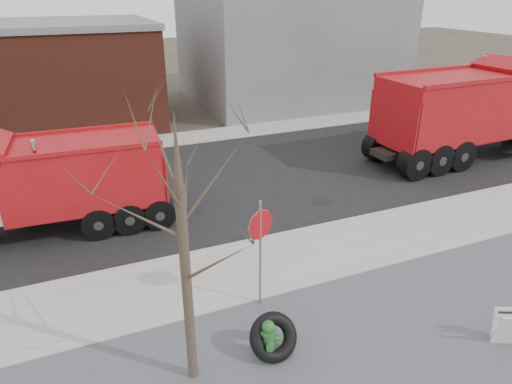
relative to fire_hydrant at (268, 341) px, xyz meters
name	(u,v)px	position (x,y,z in m)	size (l,w,h in m)	color
ground	(284,269)	(1.68, 2.71, -0.41)	(120.00, 120.00, 0.00)	#383328
gravel_verge	(361,359)	(1.68, -0.79, -0.40)	(60.00, 5.00, 0.03)	slate
sidewalk	(280,263)	(1.68, 2.96, -0.38)	(60.00, 2.50, 0.06)	#9E9B93
curb	(261,239)	(1.68, 4.26, -0.36)	(60.00, 0.15, 0.11)	#9E9B93
road	(211,182)	(1.68, 9.01, -0.40)	(60.00, 9.40, 0.02)	black
far_sidewalk	(176,139)	(1.68, 14.71, -0.38)	(60.00, 2.00, 0.06)	#9E9B93
building_grey	(289,35)	(10.68, 20.71, 3.59)	(12.00, 10.00, 8.00)	gray
bare_tree	(182,224)	(-1.52, 0.11, 2.88)	(3.20, 3.20, 5.20)	#382D23
fire_hydrant	(268,341)	(0.00, 0.00, 0.00)	(0.51, 0.50, 0.90)	#34772D
truck_tire	(273,337)	(0.13, 0.03, 0.03)	(1.03, 0.83, 0.98)	black
stop_sign	(260,236)	(0.52, 1.61, 1.42)	(0.69, 0.29, 2.68)	gray
sandwich_board	(509,328)	(4.70, -1.58, 0.02)	(0.68, 0.57, 0.80)	silver
dump_truck_red_a	(473,110)	(12.83, 7.54, 1.64)	(10.21, 3.03, 4.05)	black
dump_truck_red_b	(54,182)	(-3.63, 7.20, 1.19)	(7.46, 2.47, 3.14)	black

